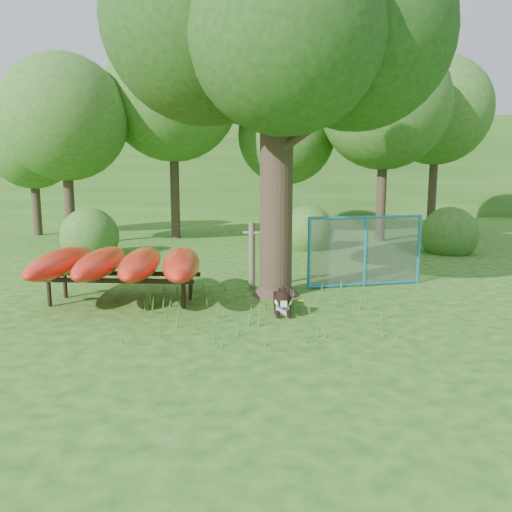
{
  "coord_description": "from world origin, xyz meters",
  "views": [
    {
      "loc": [
        0.17,
        -8.05,
        2.5
      ],
      "look_at": [
        0.2,
        1.2,
        1.0
      ],
      "focal_mm": 35.0,
      "sensor_mm": 36.0,
      "label": 1
    }
  ],
  "objects_px": {
    "oak_tree": "(276,13)",
    "husky_dog": "(282,302)",
    "fence_section": "(365,251)",
    "kayak_rack": "(121,263)"
  },
  "relations": [
    {
      "from": "oak_tree",
      "to": "husky_dog",
      "type": "relative_size",
      "value": 6.8
    },
    {
      "from": "kayak_rack",
      "to": "fence_section",
      "type": "height_order",
      "value": "fence_section"
    },
    {
      "from": "oak_tree",
      "to": "fence_section",
      "type": "bearing_deg",
      "value": 20.11
    },
    {
      "from": "oak_tree",
      "to": "fence_section",
      "type": "height_order",
      "value": "oak_tree"
    },
    {
      "from": "oak_tree",
      "to": "kayak_rack",
      "type": "distance_m",
      "value": 5.75
    },
    {
      "from": "husky_dog",
      "to": "fence_section",
      "type": "bearing_deg",
      "value": 47.57
    },
    {
      "from": "kayak_rack",
      "to": "fence_section",
      "type": "bearing_deg",
      "value": 19.96
    },
    {
      "from": "fence_section",
      "to": "oak_tree",
      "type": "bearing_deg",
      "value": -172.8
    },
    {
      "from": "kayak_rack",
      "to": "husky_dog",
      "type": "distance_m",
      "value": 3.27
    },
    {
      "from": "husky_dog",
      "to": "oak_tree",
      "type": "bearing_deg",
      "value": 94.05
    }
  ]
}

